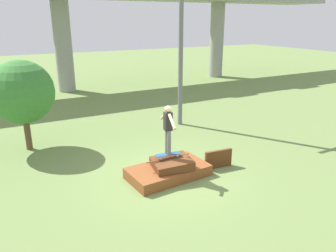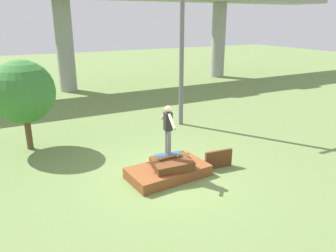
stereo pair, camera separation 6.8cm
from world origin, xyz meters
name	(u,v)px [view 1 (the left image)]	position (x,y,z in m)	size (l,w,h in m)	color
ground_plane	(168,176)	(0.00, 0.00, 0.00)	(80.00, 80.00, 0.00)	olive
scrap_pile	(169,170)	(0.02, -0.02, 0.23)	(2.50, 1.49, 0.63)	brown
scrap_plank_loose	(218,159)	(1.73, -0.20, 0.30)	(0.96, 0.18, 0.59)	#5B3319
skateboard	(168,154)	(0.03, 0.06, 0.71)	(0.80, 0.32, 0.09)	#23517F
skater	(168,127)	(0.03, 0.06, 1.58)	(0.25, 1.14, 1.50)	slate
highway_overpass	(59,1)	(0.00, 14.18, 5.60)	(44.00, 4.00, 6.44)	gray
utility_pole	(181,29)	(2.97, 4.37, 4.19)	(1.30, 0.20, 8.14)	slate
tree_behind_left	(22,92)	(-3.46, 4.39, 2.14)	(2.24, 2.24, 3.27)	brown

